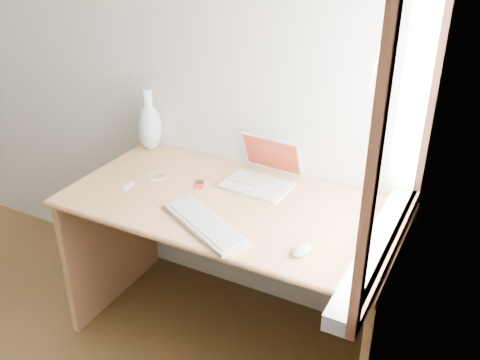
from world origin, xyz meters
The scene contains 10 objects.
back_wall centered at (0.00, 1.75, 1.30)m, with size 3.50×0.04×2.60m, color silver.
window centered at (1.72, 1.30, 1.28)m, with size 0.11×0.99×1.10m.
desk centered at (1.03, 1.47, 0.55)m, with size 1.46×0.73×0.77m.
laptop centered at (1.07, 1.59, 0.82)m, with size 0.31×0.27×0.20m.
external_keyboard centered at (1.03, 1.15, 0.78)m, with size 0.46×0.33×0.02m.
mouse centered at (1.44, 1.15, 0.79)m, with size 0.06×0.09×0.03m, color white.
ipod centered at (0.83, 1.44, 0.77)m, with size 0.07×0.09×0.01m.
cable_coil centered at (0.60, 1.42, 0.77)m, with size 0.11×0.11×0.01m, color white.
remote centered at (0.54, 1.28, 0.77)m, with size 0.03×0.07×0.01m, color white.
vase centered at (0.39, 1.67, 0.90)m, with size 0.13×0.13×0.33m.
Camera 1 is at (1.99, -0.39, 1.92)m, focal length 40.00 mm.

